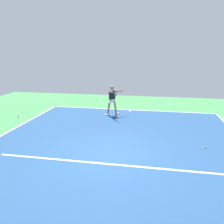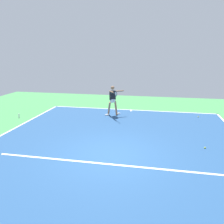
# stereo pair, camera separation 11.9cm
# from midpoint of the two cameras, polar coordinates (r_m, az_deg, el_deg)

# --- Properties ---
(ground_plane) EXTENTS (23.33, 23.33, 0.00)m
(ground_plane) POSITION_cam_midpoint_polar(r_m,az_deg,el_deg) (8.36, 0.18, -10.83)
(ground_plane) COLOR #428E4C
(court_surface) EXTENTS (10.70, 13.58, 0.00)m
(court_surface) POSITION_cam_midpoint_polar(r_m,az_deg,el_deg) (8.36, 0.18, -10.82)
(court_surface) COLOR navy
(court_surface) RESTS_ON ground_plane
(court_line_baseline_near) EXTENTS (10.70, 0.10, 0.01)m
(court_line_baseline_near) POSITION_cam_midpoint_polar(r_m,az_deg,el_deg) (14.66, 5.20, 0.55)
(court_line_baseline_near) COLOR white
(court_line_baseline_near) RESTS_ON ground_plane
(court_line_service) EXTENTS (8.02, 0.10, 0.01)m
(court_line_service) POSITION_cam_midpoint_polar(r_m,az_deg,el_deg) (7.71, -0.90, -13.19)
(court_line_service) COLOR white
(court_line_service) RESTS_ON ground_plane
(court_line_centre_mark) EXTENTS (0.10, 0.30, 0.01)m
(court_line_centre_mark) POSITION_cam_midpoint_polar(r_m,az_deg,el_deg) (14.47, 5.12, 0.36)
(court_line_centre_mark) COLOR white
(court_line_centre_mark) RESTS_ON ground_plane
(tennis_player) EXTENTS (1.04, 1.40, 1.78)m
(tennis_player) POSITION_cam_midpoint_polar(r_m,az_deg,el_deg) (13.19, 0.49, 3.50)
(tennis_player) COLOR #9E7051
(tennis_player) RESTS_ON ground_plane
(tennis_ball_far_corner) EXTENTS (0.07, 0.07, 0.07)m
(tennis_ball_far_corner) POSITION_cam_midpoint_polar(r_m,az_deg,el_deg) (9.57, 23.09, -8.45)
(tennis_ball_far_corner) COLOR yellow
(tennis_ball_far_corner) RESTS_ON ground_plane
(tennis_ball_near_service_line) EXTENTS (0.07, 0.07, 0.07)m
(tennis_ball_near_service_line) POSITION_cam_midpoint_polar(r_m,az_deg,el_deg) (13.90, 21.51, -1.13)
(tennis_ball_near_service_line) COLOR yellow
(tennis_ball_near_service_line) RESTS_ON ground_plane
(water_bottle) EXTENTS (0.07, 0.07, 0.22)m
(water_bottle) POSITION_cam_midpoint_polar(r_m,az_deg,el_deg) (13.93, -22.55, -0.88)
(water_bottle) COLOR white
(water_bottle) RESTS_ON ground_plane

